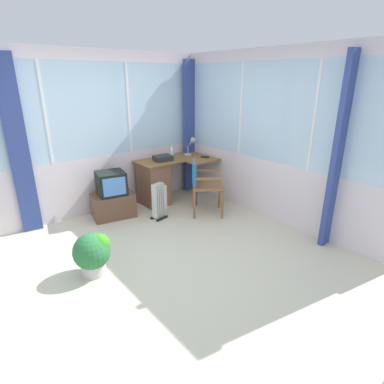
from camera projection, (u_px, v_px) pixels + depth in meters
The scene contains 15 objects.
ground at pixel (165, 260), 3.91m from camera, with size 4.91×4.84×0.06m, color beige.
north_window_panel at pixel (92, 136), 4.88m from camera, with size 3.91×0.07×2.53m.
east_window_panel at pixel (273, 139), 4.64m from camera, with size 0.07×3.84×2.53m.
curtain_north_left at pixel (18, 149), 4.20m from camera, with size 0.26×0.07×2.43m, color #34468B.
curtain_corner at pixel (190, 128), 5.90m from camera, with size 0.26×0.07×2.43m, color #34468B.
curtain_east_far at pixel (339, 155), 3.84m from camera, with size 0.26×0.07×2.43m, color #34468B.
desk at pixel (156, 181), 5.47m from camera, with size 1.30×0.86×0.76m.
desk_lamp at pixel (193, 143), 5.76m from camera, with size 0.23×0.19×0.34m.
tv_remote at pixel (205, 157), 5.61m from camera, with size 0.04×0.15×0.02m, color black.
spray_bottle at pixel (172, 153), 5.53m from camera, with size 0.06×0.06×0.22m.
paper_tray at pixel (163, 158), 5.40m from camera, with size 0.30×0.23×0.09m, color #2D2C2E.
wooden_armchair at pixel (201, 180), 4.99m from camera, with size 0.67×0.67×0.89m.
tv_on_stand at pixel (112, 197), 4.96m from camera, with size 0.71×0.56×0.74m.
space_heater at pixel (160, 201), 4.91m from camera, with size 0.28×0.21×0.58m.
potted_plant at pixel (93, 252), 3.49m from camera, with size 0.42×0.42×0.50m.
Camera 1 is at (-1.88, -2.83, 2.11)m, focal length 29.20 mm.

